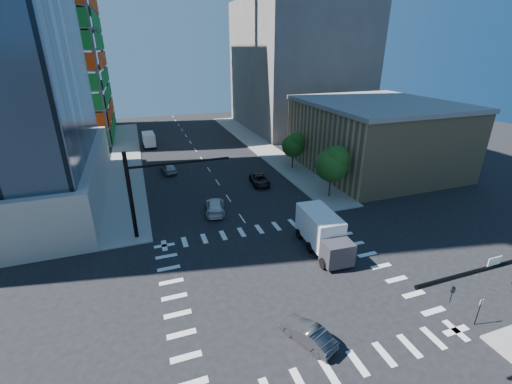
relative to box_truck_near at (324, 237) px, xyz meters
name	(u,v)px	position (x,y,z in m)	size (l,w,h in m)	color
ground	(284,281)	(-5.34, -2.97, -1.58)	(160.00, 160.00, 0.00)	black
road_markings	(284,281)	(-5.34, -2.97, -1.57)	(20.00, 20.00, 0.01)	silver
sidewalk_ne	(261,146)	(7.16, 37.03, -1.50)	(5.00, 60.00, 0.15)	gray
sidewalk_nw	(126,159)	(-17.84, 37.03, -1.50)	(5.00, 60.00, 0.15)	gray
construction_building	(23,9)	(-32.76, 58.96, 23.04)	(25.16, 34.50, 70.60)	gray
commercial_building	(375,136)	(19.66, 19.03, 3.74)	(20.50, 22.50, 10.60)	tan
bg_building_ne	(297,66)	(21.66, 52.03, 12.42)	(24.00, 30.00, 28.00)	#5C5753
signal_mast_nw	(145,186)	(-15.34, 8.53, 3.92)	(10.20, 0.40, 9.00)	black
tree_south	(333,163)	(7.28, 10.93, 3.11)	(4.16, 4.16, 6.82)	#382316
tree_north	(294,145)	(7.58, 22.93, 2.41)	(3.54, 3.52, 5.78)	#382316
no_parking_sign	(479,309)	(5.36, -11.97, -0.19)	(0.30, 0.06, 2.20)	black
car_nb_far	(260,180)	(0.17, 18.34, -0.90)	(2.23, 4.84, 1.34)	black
car_sb_near	(215,206)	(-7.85, 11.68, -0.83)	(2.10, 5.17, 1.50)	silver
car_sb_mid	(168,168)	(-11.55, 27.75, -0.79)	(1.85, 4.60, 1.57)	#9FA0A6
car_sb_cross	(308,334)	(-6.51, -9.38, -0.92)	(1.40, 4.01, 1.32)	#424347
box_truck_near	(324,237)	(0.00, 0.00, 0.00)	(3.26, 6.94, 3.56)	black
box_truck_far	(149,140)	(-13.51, 44.59, -0.32)	(2.52, 5.50, 2.84)	black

